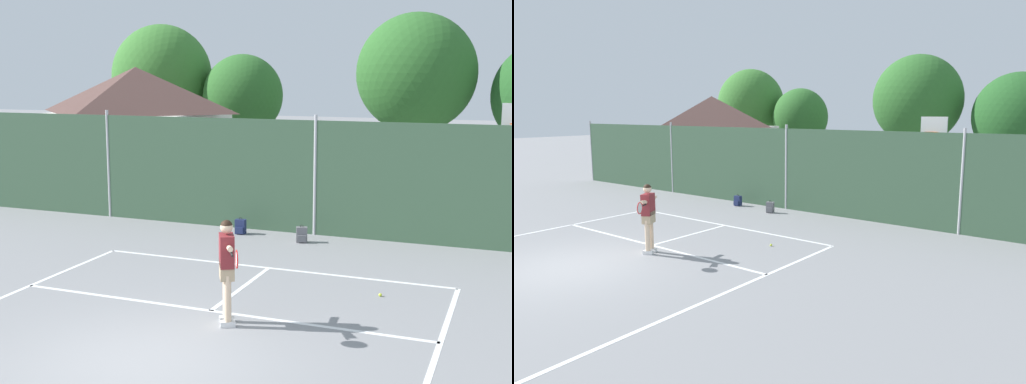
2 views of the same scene
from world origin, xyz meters
TOP-DOWN VIEW (x-y plane):
  - ground_plane at (0.00, 0.00)m, footprint 120.00×120.00m
  - court_markings at (0.00, 0.65)m, footprint 8.30×11.10m
  - chainlink_fence at (0.00, 9.00)m, footprint 26.09×0.09m
  - basketball_hoop at (5.01, 10.70)m, footprint 0.90×0.67m
  - clubhouse_building at (-8.22, 13.47)m, footprint 5.88×5.53m
  - treeline_backdrop at (-0.36, 19.95)m, footprint 25.29×4.33m
  - tennis_player at (0.57, 1.95)m, footprint 0.83×1.24m
  - tennis_ball at (2.73, 4.44)m, footprint 0.07×0.07m
  - backpack_navy at (-1.89, 8.32)m, footprint 0.29×0.26m
  - backpack_grey at (-0.05, 8.04)m, footprint 0.33×0.31m

SIDE VIEW (x-z plane):
  - ground_plane at x=0.00m, z-range 0.00..0.00m
  - court_markings at x=0.00m, z-range 0.00..0.01m
  - tennis_ball at x=2.73m, z-range 0.00..0.07m
  - backpack_navy at x=-1.89m, z-range -0.04..0.42m
  - backpack_grey at x=-0.05m, z-range -0.04..0.42m
  - tennis_player at x=0.57m, z-range 0.18..2.04m
  - chainlink_fence at x=0.00m, z-range -0.07..3.17m
  - basketball_hoop at x=5.01m, z-range 0.54..4.09m
  - clubhouse_building at x=-8.22m, z-range 0.08..4.64m
  - treeline_backdrop at x=-0.36m, z-range 0.55..7.30m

